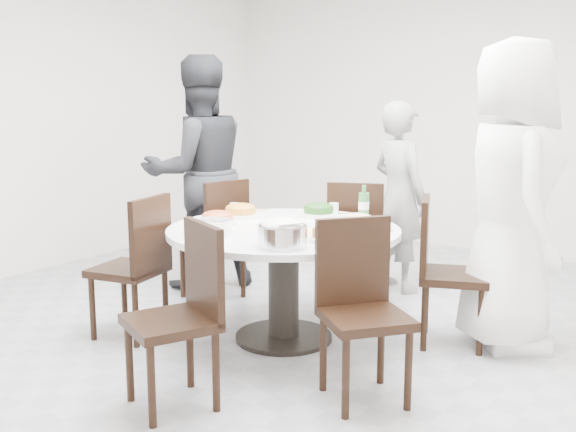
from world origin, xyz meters
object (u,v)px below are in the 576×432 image
Objects in this scene: diner_left at (198,173)px; rice_bowl at (282,236)px; dining_table at (284,284)px; chair_s at (170,318)px; chair_se at (365,314)px; chair_n at (358,240)px; chair_ne at (454,273)px; soup_bowl at (210,227)px; chair_nw at (212,239)px; diner_right at (510,196)px; diner_middle at (399,197)px; beverage_bottle at (364,203)px; chair_sw at (128,266)px.

diner_left is 1.96m from rice_bowl.
chair_s reaches higher than dining_table.
diner_left is at bearing 101.52° from chair_se.
chair_se is at bearing 98.56° from chair_n.
chair_ne is 3.52× the size of soup_bowl.
dining_table is 1.10m from chair_nw.
diner_right reaches higher than rice_bowl.
diner_left is 6.78× the size of rice_bowl.
diner_middle is at bearing 79.72° from soup_bowl.
dining_table is 1.58× the size of chair_ne.
chair_s is 2.64m from diner_middle.
rice_bowl is (-0.90, -1.19, -0.16)m from diner_right.
diner_middle is 5.49× the size of rice_bowl.
chair_se is 1.18m from soup_bowl.
beverage_bottle is at bearing 106.87° from chair_s.
diner_left is 7.09× the size of soup_bowl.
diner_middle is (-0.85, 0.94, 0.30)m from chair_ne.
beverage_bottle reaches higher than chair_se.
chair_sw is 1.00× the size of chair_s.
dining_table is 0.77× the size of diner_right.
chair_n is 1.38m from diner_right.
beverage_bottle reaches higher than chair_s.
chair_ne is 2.12m from chair_sw.
diner_right is 7.19× the size of soup_bowl.
chair_ne is 2.31m from diner_left.
soup_bowl is at bearing -122.50° from dining_table.
diner_middle is (0.09, 1.50, 0.40)m from dining_table.
beverage_bottle is (0.21, 1.63, 0.40)m from chair_s.
diner_left is (-0.31, 0.20, 0.48)m from chair_nw.
soup_bowl is at bearing 102.53° from diner_middle.
chair_s is 0.49× the size of diner_right.
chair_s is at bearing 71.45° from chair_n.
chair_nw reaches higher than soup_bowl.
chair_n is at bearing 117.61° from chair_s.
soup_bowl is (1.06, -1.05, -0.16)m from diner_left.
chair_nw is at bearing 62.05° from diner_right.
chair_s is at bearing 46.88° from chair_sw.
chair_nw is 0.49× the size of diner_right.
rice_bowl is (0.31, -0.44, 0.44)m from dining_table.
chair_ne and chair_sw have the same top height.
chair_nw reaches higher than dining_table.
chair_s is 2.31m from diner_left.
dining_table is 1.01m from chair_se.
diner_middle reaches higher than rice_bowl.
diner_right reaches higher than beverage_bottle.
rice_bowl is (0.22, -1.94, 0.04)m from diner_middle.
chair_n is 1.56m from rice_bowl.
chair_sw is at bearing -148.94° from dining_table.
diner_middle is 6.34× the size of beverage_bottle.
dining_table is 0.79× the size of diner_left.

